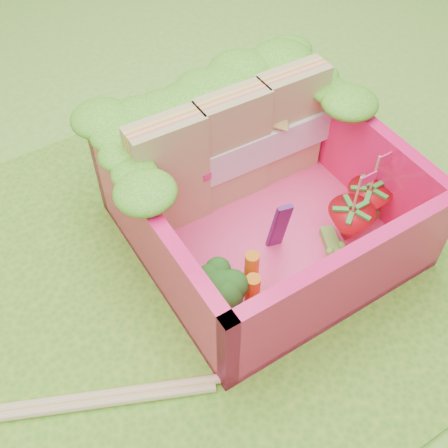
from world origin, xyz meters
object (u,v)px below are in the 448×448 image
object	(u,v)px
broccoli	(217,287)
strawberry_left	(348,226)
sandwich_stack	(232,149)
strawberry_right	(366,204)
bento_box	(265,201)

from	to	relation	value
broccoli	strawberry_left	distance (m)	0.79
sandwich_stack	strawberry_right	bearing A→B (deg)	-48.23
sandwich_stack	broccoli	world-z (taller)	sandwich_stack
strawberry_left	bento_box	bearing A→B (deg)	136.84
bento_box	broccoli	size ratio (longest dim) A/B	4.10
bento_box	broccoli	xyz separation A→B (m)	(-0.47, -0.29, -0.03)
bento_box	strawberry_right	distance (m)	0.56
sandwich_stack	broccoli	distance (m)	0.79
bento_box	strawberry_right	world-z (taller)	bento_box
bento_box	strawberry_left	world-z (taller)	bento_box
strawberry_left	sandwich_stack	bearing A→B (deg)	116.84
bento_box	strawberry_right	bearing A→B (deg)	-24.85
sandwich_stack	strawberry_right	distance (m)	0.77
broccoli	strawberry_left	world-z (taller)	strawberry_left
bento_box	strawberry_left	size ratio (longest dim) A/B	2.70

